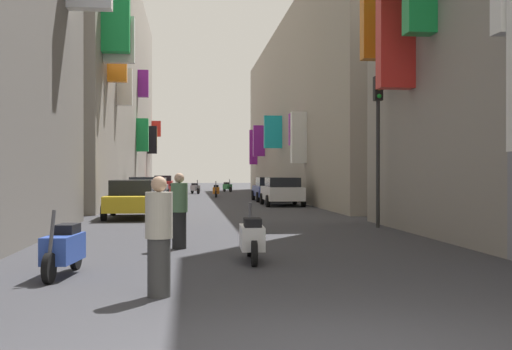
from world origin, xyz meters
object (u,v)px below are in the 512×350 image
object	(u,v)px
pedestrian_crossing	(179,211)
pedestrian_near_left	(159,237)
parked_car_red	(163,183)
scooter_silver	(195,188)
parked_car_yellow	(132,198)
scooter_green	(227,187)
parked_car_silver	(144,189)
scooter_white	(252,238)
traffic_light_near_corner	(378,126)
parked_car_blue	(271,189)
scooter_blue	(64,248)
scooter_red	(174,189)
parked_car_grey	(154,187)
scooter_orange	(216,191)
parked_car_white	(282,191)

from	to	relation	value
pedestrian_crossing	pedestrian_near_left	size ratio (longest dim) A/B	1.02
parked_car_red	scooter_silver	distance (m)	6.11
parked_car_yellow	scooter_green	size ratio (longest dim) A/B	2.28
parked_car_silver	parked_car_yellow	bearing A→B (deg)	-87.95
scooter_white	traffic_light_near_corner	distance (m)	8.95
parked_car_blue	scooter_white	distance (m)	26.19
scooter_blue	traffic_light_near_corner	bearing A→B (deg)	47.23
scooter_red	traffic_light_near_corner	distance (m)	31.21
parked_car_silver	scooter_blue	xyz separation A→B (m)	(0.53, -26.86, -0.31)
parked_car_grey	scooter_white	size ratio (longest dim) A/B	2.30
parked_car_grey	parked_car_yellow	bearing A→B (deg)	-89.28
parked_car_blue	scooter_orange	bearing A→B (deg)	114.75
pedestrian_crossing	parked_car_white	bearing A→B (deg)	74.79
parked_car_yellow	scooter_blue	world-z (taller)	parked_car_yellow
scooter_orange	parked_car_white	bearing A→B (deg)	-75.92
parked_car_silver	pedestrian_near_left	distance (m)	28.91
scooter_green	pedestrian_near_left	size ratio (longest dim) A/B	1.13
scooter_silver	scooter_blue	size ratio (longest dim) A/B	0.98
scooter_white	parked_car_white	bearing A→B (deg)	80.16
parked_car_blue	scooter_green	bearing A→B (deg)	94.66
parked_car_blue	parked_car_white	world-z (taller)	parked_car_white
parked_car_red	pedestrian_near_left	distance (m)	48.90
parked_car_grey	parked_car_red	bearing A→B (deg)	89.61
scooter_red	scooter_orange	xyz separation A→B (m)	(3.05, -4.97, -0.00)
parked_car_white	scooter_blue	bearing A→B (deg)	-107.26
parked_car_yellow	scooter_white	xyz separation A→B (m)	(3.36, -12.44, -0.29)
parked_car_white	scooter_red	bearing A→B (deg)	109.75
scooter_blue	scooter_green	bearing A→B (deg)	83.23
scooter_white	scooter_blue	xyz separation A→B (m)	(-3.30, -1.45, 0.00)
parked_car_yellow	scooter_white	bearing A→B (deg)	-74.87
pedestrian_near_left	scooter_orange	bearing A→B (deg)	86.34
parked_car_silver	scooter_silver	xyz separation A→B (m)	(3.11, 14.60, -0.31)
parked_car_blue	scooter_orange	distance (m)	7.20
pedestrian_near_left	scooter_green	bearing A→B (deg)	85.48
scooter_red	pedestrian_crossing	xyz separation A→B (m)	(0.95, -35.21, 0.39)
parked_car_silver	pedestrian_crossing	bearing A→B (deg)	-84.11
scooter_blue	parked_car_white	bearing A→B (deg)	72.74
parked_car_silver	parked_car_yellow	world-z (taller)	parked_car_silver
scooter_white	pedestrian_crossing	size ratio (longest dim) A/B	1.12
scooter_orange	parked_car_blue	bearing A→B (deg)	-65.25
parked_car_yellow	scooter_red	world-z (taller)	parked_car_yellow
parked_car_blue	scooter_orange	world-z (taller)	parked_car_blue
parked_car_red	parked_car_yellow	distance (m)	33.00
parked_car_blue	scooter_silver	distance (m)	14.76
parked_car_blue	parked_car_white	distance (m)	5.18
pedestrian_crossing	pedestrian_near_left	world-z (taller)	pedestrian_crossing
parked_car_blue	parked_car_white	size ratio (longest dim) A/B	1.06
scooter_silver	scooter_blue	xyz separation A→B (m)	(-2.58, -41.46, -0.00)
parked_car_silver	pedestrian_crossing	distance (m)	23.31
scooter_white	scooter_green	distance (m)	44.58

